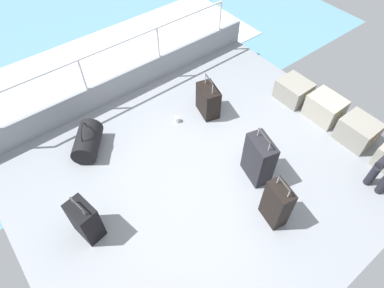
{
  "coord_description": "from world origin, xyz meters",
  "views": [
    {
      "loc": [
        2.01,
        -1.86,
        3.93
      ],
      "look_at": [
        -0.38,
        0.02,
        0.25
      ],
      "focal_mm": 31.01,
      "sensor_mm": 36.0,
      "label": 1
    }
  ],
  "objects_px": {
    "duffel_bag": "(88,141)",
    "paper_cup": "(177,119)",
    "suitcase_0": "(208,100)",
    "cargo_crate_2": "(358,131)",
    "suitcase_2": "(259,159)",
    "cargo_crate_1": "(325,108)",
    "suitcase_1": "(85,220)",
    "suitcase_4": "(277,204)",
    "cargo_crate_0": "(294,90)"
  },
  "relations": [
    {
      "from": "suitcase_1",
      "to": "paper_cup",
      "type": "xyz_separation_m",
      "value": [
        -0.86,
        1.99,
        -0.24
      ]
    },
    {
      "from": "cargo_crate_1",
      "to": "suitcase_1",
      "type": "distance_m",
      "value": 3.97
    },
    {
      "from": "cargo_crate_1",
      "to": "suitcase_1",
      "type": "xyz_separation_m",
      "value": [
        -0.52,
        -3.94,
        0.09
      ]
    },
    {
      "from": "cargo_crate_0",
      "to": "duffel_bag",
      "type": "bearing_deg",
      "value": -108.83
    },
    {
      "from": "cargo_crate_2",
      "to": "suitcase_4",
      "type": "bearing_deg",
      "value": -86.11
    },
    {
      "from": "cargo_crate_1",
      "to": "paper_cup",
      "type": "height_order",
      "value": "cargo_crate_1"
    },
    {
      "from": "cargo_crate_0",
      "to": "paper_cup",
      "type": "height_order",
      "value": "cargo_crate_0"
    },
    {
      "from": "suitcase_2",
      "to": "duffel_bag",
      "type": "distance_m",
      "value": 2.49
    },
    {
      "from": "cargo_crate_1",
      "to": "duffel_bag",
      "type": "bearing_deg",
      "value": -117.38
    },
    {
      "from": "suitcase_0",
      "to": "suitcase_4",
      "type": "bearing_deg",
      "value": -16.16
    },
    {
      "from": "suitcase_4",
      "to": "paper_cup",
      "type": "relative_size",
      "value": 7.94
    },
    {
      "from": "suitcase_1",
      "to": "duffel_bag",
      "type": "xyz_separation_m",
      "value": [
        -1.2,
        0.61,
        -0.11
      ]
    },
    {
      "from": "cargo_crate_1",
      "to": "cargo_crate_2",
      "type": "xyz_separation_m",
      "value": [
        0.62,
        -0.02,
        -0.0
      ]
    },
    {
      "from": "suitcase_0",
      "to": "paper_cup",
      "type": "distance_m",
      "value": 0.59
    },
    {
      "from": "cargo_crate_0",
      "to": "suitcase_1",
      "type": "relative_size",
      "value": 0.78
    },
    {
      "from": "cargo_crate_2",
      "to": "suitcase_4",
      "type": "xyz_separation_m",
      "value": [
        0.13,
        -1.97,
        0.14
      ]
    },
    {
      "from": "suitcase_0",
      "to": "paper_cup",
      "type": "height_order",
      "value": "suitcase_0"
    },
    {
      "from": "cargo_crate_0",
      "to": "suitcase_2",
      "type": "xyz_separation_m",
      "value": [
        0.75,
        -1.63,
        0.18
      ]
    },
    {
      "from": "cargo_crate_0",
      "to": "duffel_bag",
      "type": "xyz_separation_m",
      "value": [
        -1.12,
        -3.28,
        0.01
      ]
    },
    {
      "from": "cargo_crate_0",
      "to": "suitcase_4",
      "type": "distance_m",
      "value": 2.38
    },
    {
      "from": "cargo_crate_1",
      "to": "suitcase_4",
      "type": "relative_size",
      "value": 0.71
    },
    {
      "from": "suitcase_2",
      "to": "suitcase_4",
      "type": "xyz_separation_m",
      "value": [
        0.62,
        -0.31,
        -0.02
      ]
    },
    {
      "from": "cargo_crate_0",
      "to": "suitcase_2",
      "type": "distance_m",
      "value": 1.81
    },
    {
      "from": "duffel_bag",
      "to": "paper_cup",
      "type": "distance_m",
      "value": 1.43
    },
    {
      "from": "suitcase_2",
      "to": "suitcase_4",
      "type": "relative_size",
      "value": 1.05
    },
    {
      "from": "paper_cup",
      "to": "suitcase_2",
      "type": "bearing_deg",
      "value": 9.91
    },
    {
      "from": "cargo_crate_2",
      "to": "suitcase_2",
      "type": "height_order",
      "value": "suitcase_2"
    },
    {
      "from": "suitcase_0",
      "to": "suitcase_4",
      "type": "height_order",
      "value": "suitcase_4"
    },
    {
      "from": "cargo_crate_2",
      "to": "suitcase_4",
      "type": "height_order",
      "value": "suitcase_4"
    },
    {
      "from": "suitcase_0",
      "to": "suitcase_1",
      "type": "relative_size",
      "value": 1.01
    },
    {
      "from": "cargo_crate_2",
      "to": "duffel_bag",
      "type": "height_order",
      "value": "duffel_bag"
    },
    {
      "from": "duffel_bag",
      "to": "suitcase_4",
      "type": "bearing_deg",
      "value": 28.36
    },
    {
      "from": "cargo_crate_2",
      "to": "suitcase_2",
      "type": "distance_m",
      "value": 1.74
    },
    {
      "from": "suitcase_0",
      "to": "suitcase_1",
      "type": "distance_m",
      "value": 2.63
    },
    {
      "from": "cargo_crate_0",
      "to": "suitcase_4",
      "type": "bearing_deg",
      "value": -55.01
    },
    {
      "from": "suitcase_1",
      "to": "paper_cup",
      "type": "relative_size",
      "value": 6.98
    },
    {
      "from": "suitcase_2",
      "to": "cargo_crate_0",
      "type": "bearing_deg",
      "value": 114.5
    },
    {
      "from": "suitcase_2",
      "to": "paper_cup",
      "type": "relative_size",
      "value": 8.36
    },
    {
      "from": "paper_cup",
      "to": "suitcase_0",
      "type": "bearing_deg",
      "value": 75.58
    },
    {
      "from": "cargo_crate_0",
      "to": "suitcase_2",
      "type": "bearing_deg",
      "value": -65.5
    },
    {
      "from": "cargo_crate_0",
      "to": "suitcase_0",
      "type": "xyz_separation_m",
      "value": [
        -0.64,
        -1.36,
        0.08
      ]
    },
    {
      "from": "paper_cup",
      "to": "cargo_crate_1",
      "type": "bearing_deg",
      "value": 54.66
    },
    {
      "from": "cargo_crate_1",
      "to": "cargo_crate_2",
      "type": "bearing_deg",
      "value": -2.06
    },
    {
      "from": "suitcase_4",
      "to": "paper_cup",
      "type": "height_order",
      "value": "suitcase_4"
    },
    {
      "from": "suitcase_1",
      "to": "suitcase_0",
      "type": "bearing_deg",
      "value": 105.98
    },
    {
      "from": "suitcase_2",
      "to": "duffel_bag",
      "type": "height_order",
      "value": "suitcase_2"
    },
    {
      "from": "suitcase_0",
      "to": "cargo_crate_2",
      "type": "bearing_deg",
      "value": 36.71
    },
    {
      "from": "suitcase_0",
      "to": "paper_cup",
      "type": "xyz_separation_m",
      "value": [
        -0.14,
        -0.54,
        -0.21
      ]
    },
    {
      "from": "suitcase_1",
      "to": "duffel_bag",
      "type": "height_order",
      "value": "suitcase_1"
    },
    {
      "from": "cargo_crate_0",
      "to": "cargo_crate_2",
      "type": "height_order",
      "value": "cargo_crate_2"
    }
  ]
}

